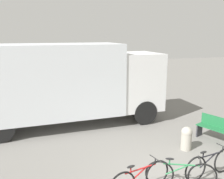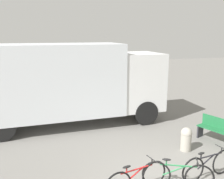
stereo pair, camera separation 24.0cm
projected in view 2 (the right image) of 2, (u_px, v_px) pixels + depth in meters
The scene contains 5 objects.
delivery_truck at pixel (66, 81), 10.35m from camera, with size 8.23×2.54×3.44m.
bicycle_near at pixel (136, 179), 6.04m from camera, with size 1.74×0.55×0.82m.
bicycle_middle at pixel (177, 175), 6.20m from camera, with size 1.64×0.76×0.82m.
bicycle_far at pixel (208, 165), 6.68m from camera, with size 1.76×0.47×0.82m.
bollard_near_bench at pixel (186, 138), 8.30m from camera, with size 0.37×0.37×0.80m.
Camera 2 is at (-2.93, -5.07, 3.83)m, focal length 40.00 mm.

